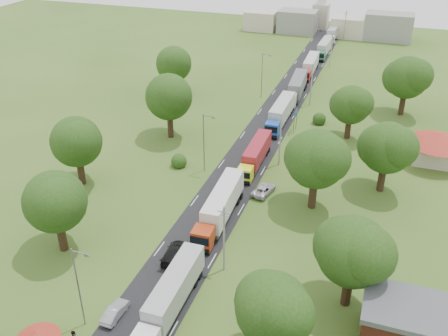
% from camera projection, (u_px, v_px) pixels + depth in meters
% --- Properties ---
extents(ground, '(260.00, 260.00, 0.00)m').
position_uv_depth(ground, '(203.00, 228.00, 67.46)').
color(ground, '#35541C').
rests_on(ground, ground).
extents(road, '(8.00, 200.00, 0.04)m').
position_uv_depth(road, '(245.00, 162.00, 83.99)').
color(road, black).
rests_on(road, ground).
extents(info_sign, '(0.12, 3.10, 4.10)m').
position_uv_depth(info_sign, '(296.00, 116.00, 93.45)').
color(info_sign, slate).
rests_on(info_sign, ground).
extents(pole_1, '(1.60, 0.24, 9.00)m').
position_uv_depth(pole_1, '(224.00, 238.00, 57.83)').
color(pole_1, gray).
rests_on(pole_1, ground).
extents(pole_2, '(1.60, 0.24, 9.00)m').
position_uv_depth(pole_2, '(280.00, 139.00, 80.98)').
color(pole_2, gray).
rests_on(pole_2, ground).
extents(pole_3, '(1.60, 0.24, 9.00)m').
position_uv_depth(pole_3, '(311.00, 84.00, 104.12)').
color(pole_3, gray).
rests_on(pole_3, ground).
extents(pole_4, '(1.60, 0.24, 9.00)m').
position_uv_depth(pole_4, '(331.00, 49.00, 127.27)').
color(pole_4, gray).
rests_on(pole_4, ground).
extents(pole_5, '(1.60, 0.24, 9.00)m').
position_uv_depth(pole_5, '(345.00, 25.00, 150.41)').
color(pole_5, gray).
rests_on(pole_5, ground).
extents(lamp_0, '(2.03, 0.22, 10.00)m').
position_uv_depth(lamp_0, '(79.00, 284.00, 49.76)').
color(lamp_0, slate).
rests_on(lamp_0, ground).
extents(lamp_1, '(2.03, 0.22, 10.00)m').
position_uv_depth(lamp_1, '(205.00, 140.00, 78.69)').
color(lamp_1, slate).
rests_on(lamp_1, ground).
extents(lamp_2, '(2.03, 0.22, 10.00)m').
position_uv_depth(lamp_2, '(263.00, 73.00, 107.63)').
color(lamp_2, slate).
rests_on(lamp_2, ground).
extents(tree_2, '(8.00, 8.00, 10.10)m').
position_uv_depth(tree_2, '(273.00, 308.00, 45.51)').
color(tree_2, '#382616').
rests_on(tree_2, ground).
extents(tree_3, '(8.80, 8.80, 11.07)m').
position_uv_depth(tree_3, '(353.00, 251.00, 51.77)').
color(tree_3, '#382616').
rests_on(tree_3, ground).
extents(tree_4, '(9.60, 9.60, 12.05)m').
position_uv_depth(tree_4, '(316.00, 158.00, 68.35)').
color(tree_4, '#382616').
rests_on(tree_4, ground).
extents(tree_5, '(8.80, 8.80, 11.07)m').
position_uv_depth(tree_5, '(387.00, 147.00, 72.69)').
color(tree_5, '#382616').
rests_on(tree_5, ground).
extents(tree_6, '(8.00, 8.00, 10.10)m').
position_uv_depth(tree_6, '(351.00, 104.00, 89.03)').
color(tree_6, '#382616').
rests_on(tree_6, ground).
extents(tree_7, '(9.60, 9.60, 12.05)m').
position_uv_depth(tree_7, '(407.00, 77.00, 98.28)').
color(tree_7, '#382616').
rests_on(tree_7, ground).
extents(tree_10, '(8.80, 8.80, 11.07)m').
position_uv_depth(tree_10, '(56.00, 201.00, 60.10)').
color(tree_10, '#382616').
rests_on(tree_10, ground).
extents(tree_11, '(8.80, 8.80, 11.07)m').
position_uv_depth(tree_11, '(77.00, 141.00, 74.50)').
color(tree_11, '#382616').
rests_on(tree_11, ground).
extents(tree_12, '(9.60, 9.60, 12.05)m').
position_uv_depth(tree_12, '(169.00, 96.00, 89.03)').
color(tree_12, '#382616').
rests_on(tree_12, ground).
extents(tree_13, '(8.80, 8.80, 11.07)m').
position_uv_depth(tree_13, '(174.00, 64.00, 108.14)').
color(tree_13, '#382616').
rests_on(tree_13, ground).
extents(house_brick, '(8.60, 6.60, 5.20)m').
position_uv_depth(house_brick, '(405.00, 325.00, 48.84)').
color(house_brick, maroon).
rests_on(house_brick, ground).
extents(house_cream, '(10.08, 10.08, 5.80)m').
position_uv_depth(house_cream, '(438.00, 143.00, 81.93)').
color(house_cream, '#C0B69F').
rests_on(house_cream, ground).
extents(distant_town, '(52.00, 8.00, 8.00)m').
position_uv_depth(distant_town, '(331.00, 24.00, 156.50)').
color(distant_town, gray).
rests_on(distant_town, ground).
extents(church, '(5.00, 5.00, 12.30)m').
position_uv_depth(church, '(321.00, 12.00, 163.53)').
color(church, '#C0B69F').
rests_on(church, ground).
extents(truck_0, '(2.60, 14.40, 3.99)m').
position_uv_depth(truck_0, '(171.00, 295.00, 53.25)').
color(truck_0, white).
rests_on(truck_0, ground).
extents(truck_1, '(3.21, 15.54, 4.30)m').
position_uv_depth(truck_1, '(220.00, 206.00, 68.06)').
color(truck_1, '#A33212').
rests_on(truck_1, ground).
extents(truck_2, '(2.55, 13.55, 3.75)m').
position_uv_depth(truck_2, '(256.00, 154.00, 82.08)').
color(truck_2, yellow).
rests_on(truck_2, ground).
extents(truck_3, '(2.59, 15.09, 4.19)m').
position_uv_depth(truck_3, '(281.00, 113.00, 96.92)').
color(truck_3, '#1C48A9').
rests_on(truck_3, ground).
extents(truck_4, '(3.45, 15.43, 4.26)m').
position_uv_depth(truck_4, '(297.00, 87.00, 109.55)').
color(truck_4, silver).
rests_on(truck_4, ground).
extents(truck_5, '(2.86, 14.37, 3.97)m').
position_uv_depth(truck_5, '(310.00, 66.00, 123.64)').
color(truck_5, red).
rests_on(truck_5, ground).
extents(truck_6, '(2.72, 14.23, 3.94)m').
position_uv_depth(truck_6, '(324.00, 48.00, 137.83)').
color(truck_6, '#276943').
rests_on(truck_6, ground).
extents(truck_7, '(3.05, 13.77, 3.80)m').
position_uv_depth(truck_7, '(333.00, 33.00, 152.56)').
color(truck_7, silver).
rests_on(truck_7, ground).
extents(car_lane_mid, '(1.49, 4.07, 1.33)m').
position_uv_depth(car_lane_mid, '(115.00, 312.00, 53.11)').
color(car_lane_mid, '#9A9CA2').
rests_on(car_lane_mid, ground).
extents(car_lane_rear, '(2.63, 5.61, 1.58)m').
position_uv_depth(car_lane_rear, '(175.00, 253.00, 61.60)').
color(car_lane_rear, black).
rests_on(car_lane_rear, ground).
extents(car_verge_near, '(3.20, 5.26, 1.36)m').
position_uv_depth(car_verge_near, '(264.00, 190.00, 74.87)').
color(car_verge_near, beige).
rests_on(car_verge_near, ground).
extents(car_verge_far, '(2.71, 4.89, 1.57)m').
position_uv_depth(car_verge_far, '(303.00, 143.00, 88.61)').
color(car_verge_far, '#525559').
rests_on(car_verge_far, ground).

